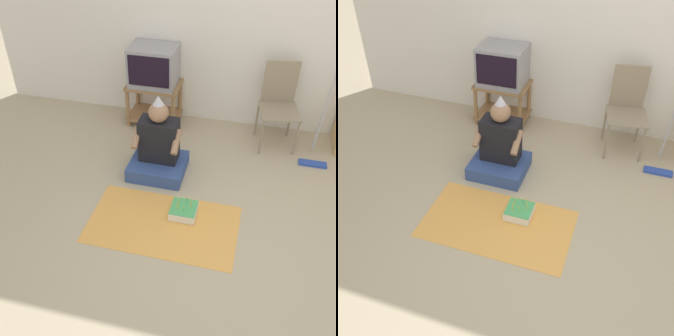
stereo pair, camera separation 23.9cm
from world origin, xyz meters
The scene contains 9 objects.
ground_plane centered at (0.00, 0.00, 0.00)m, with size 16.00×16.00×0.00m, color tan.
wall_back centered at (0.00, 2.05, 1.27)m, with size 6.40×0.06×2.55m.
tv_stand centered at (-1.20, 1.81, 0.29)m, with size 0.60×0.43×0.49m.
tv centered at (-1.20, 1.81, 0.71)m, with size 0.52×0.42×0.44m.
folding_chair centered at (0.20, 1.74, 0.50)m, with size 0.47×0.48×0.89m.
dust_mop centered at (0.63, 1.43, 0.40)m, with size 0.28×0.29×1.32m.
person_seated centered at (-0.90, 0.88, 0.26)m, with size 0.54×0.49×0.84m.
party_cloth centered at (-0.67, 0.16, 0.00)m, with size 1.30×0.75×0.01m.
birthday_cake centered at (-0.52, 0.32, 0.05)m, with size 0.23×0.23×0.16m.
Camera 2 is at (0.19, -2.08, 2.50)m, focal length 42.00 mm.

